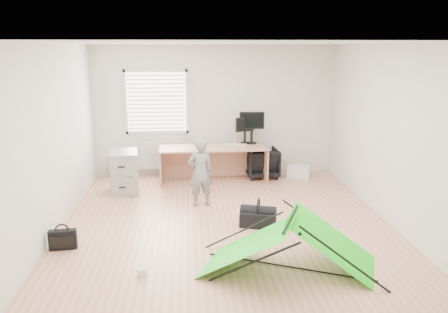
{
  "coord_description": "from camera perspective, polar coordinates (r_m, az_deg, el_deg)",
  "views": [
    {
      "loc": [
        -0.56,
        -6.32,
        2.65
      ],
      "look_at": [
        0.0,
        0.4,
        0.95
      ],
      "focal_mm": 35.0,
      "sensor_mm": 36.0,
      "label": 1
    }
  ],
  "objects": [
    {
      "name": "filing_cabinet",
      "position": [
        8.34,
        -12.86,
        -1.95
      ],
      "size": [
        0.58,
        0.72,
        0.78
      ],
      "primitive_type": "cube",
      "rotation": [
        0.0,
        0.0,
        0.13
      ],
      "color": "gray",
      "rests_on": "ground"
    },
    {
      "name": "person",
      "position": [
        7.37,
        -3.11,
        -2.11
      ],
      "size": [
        0.47,
        0.36,
        1.18
      ],
      "primitive_type": "imported",
      "rotation": [
        0.0,
        0.0,
        3.33
      ],
      "color": "slate",
      "rests_on": "ground"
    },
    {
      "name": "thermos",
      "position": [
        8.95,
        1.52,
        2.44
      ],
      "size": [
        0.08,
        0.08,
        0.23
      ],
      "primitive_type": "cylinder",
      "rotation": [
        0.0,
        0.0,
        0.34
      ],
      "color": "#D07585",
      "rests_on": "desk"
    },
    {
      "name": "office_chair",
      "position": [
        9.12,
        4.95,
        -0.81
      ],
      "size": [
        0.69,
        0.7,
        0.61
      ],
      "primitive_type": "imported",
      "rotation": [
        0.0,
        0.0,
        3.2
      ],
      "color": "black",
      "rests_on": "ground"
    },
    {
      "name": "storage_crate",
      "position": [
        9.21,
        9.74,
        -1.97
      ],
      "size": [
        0.53,
        0.46,
        0.25
      ],
      "primitive_type": "cube",
      "rotation": [
        0.0,
        0.0,
        -0.38
      ],
      "color": "silver",
      "rests_on": "ground"
    },
    {
      "name": "tote_bag",
      "position": [
        9.4,
        -13.64,
        -1.44
      ],
      "size": [
        0.33,
        0.17,
        0.38
      ],
      "primitive_type": "cube",
      "rotation": [
        0.0,
        0.0,
        -0.09
      ],
      "color": "#1D8672",
      "rests_on": "ground"
    },
    {
      "name": "window",
      "position": [
        9.12,
        -8.81,
        7.06
      ],
      "size": [
        1.2,
        0.06,
        1.2
      ],
      "primitive_type": "cube",
      "color": "silver",
      "rests_on": "back_wall"
    },
    {
      "name": "desk",
      "position": [
        8.72,
        -1.41,
        -1.07
      ],
      "size": [
        2.13,
        0.72,
        0.72
      ],
      "primitive_type": "cube",
      "rotation": [
        0.0,
        0.0,
        0.02
      ],
      "color": "tan",
      "rests_on": "ground"
    },
    {
      "name": "duffel_bag",
      "position": [
        6.69,
        4.47,
        -8.14
      ],
      "size": [
        0.59,
        0.42,
        0.23
      ],
      "primitive_type": "cube",
      "rotation": [
        0.0,
        0.0,
        -0.3
      ],
      "color": "black",
      "rests_on": "ground"
    },
    {
      "name": "monitor_right",
      "position": [
        8.94,
        3.62,
        3.22
      ],
      "size": [
        0.51,
        0.13,
        0.48
      ],
      "primitive_type": "cube",
      "rotation": [
        0.0,
        0.0,
        -0.05
      ],
      "color": "black",
      "rests_on": "desk"
    },
    {
      "name": "white_box",
      "position": [
        5.45,
        -10.67,
        -14.63
      ],
      "size": [
        0.12,
        0.12,
        0.09
      ],
      "primitive_type": "cube",
      "rotation": [
        0.0,
        0.0,
        0.37
      ],
      "color": "silver",
      "rests_on": "ground"
    },
    {
      "name": "back_wall",
      "position": [
        9.18,
        -1.21,
        6.0
      ],
      "size": [
        5.0,
        0.02,
        2.7
      ],
      "primitive_type": "cube",
      "color": "silver",
      "rests_on": "ground"
    },
    {
      "name": "monitor_left",
      "position": [
        8.94,
        2.73,
        2.97
      ],
      "size": [
        0.42,
        0.25,
        0.4
      ],
      "primitive_type": "cube",
      "rotation": [
        0.0,
        0.0,
        0.4
      ],
      "color": "black",
      "rests_on": "desk"
    },
    {
      "name": "kite",
      "position": [
        5.47,
        8.59,
        -11.19
      ],
      "size": [
        2.28,
        1.68,
        0.65
      ],
      "primitive_type": null,
      "rotation": [
        0.0,
        0.0,
        -0.42
      ],
      "color": "#1BDE15",
      "rests_on": "ground"
    },
    {
      "name": "laptop_bag",
      "position": [
        6.34,
        -20.31,
        -10.13
      ],
      "size": [
        0.37,
        0.14,
        0.27
      ],
      "primitive_type": "cube",
      "rotation": [
        0.0,
        0.0,
        0.1
      ],
      "color": "black",
      "rests_on": "ground"
    },
    {
      "name": "keyboard",
      "position": [
        8.82,
        1.43,
        1.58
      ],
      "size": [
        0.49,
        0.29,
        0.02
      ],
      "primitive_type": "cube",
      "rotation": [
        0.0,
        0.0,
        -0.31
      ],
      "color": "beige",
      "rests_on": "desk"
    },
    {
      "name": "radiator",
      "position": [
        9.28,
        -8.57,
        0.27
      ],
      "size": [
        1.0,
        0.12,
        0.6
      ],
      "primitive_type": "cube",
      "color": "silver",
      "rests_on": "back_wall"
    },
    {
      "name": "ground",
      "position": [
        6.87,
        0.28,
        -8.52
      ],
      "size": [
        5.5,
        5.5,
        0.0
      ],
      "primitive_type": "plane",
      "color": "tan",
      "rests_on": "ground"
    }
  ]
}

